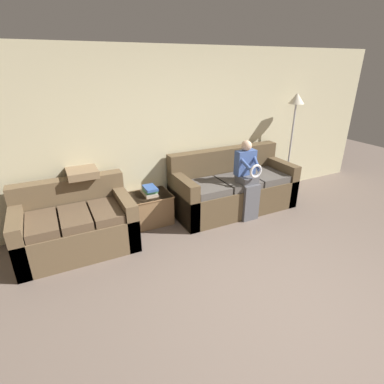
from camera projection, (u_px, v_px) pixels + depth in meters
ground_plane at (302, 320)px, 2.91m from camera, size 14.00×14.00×0.00m
wall_back at (180, 133)px, 4.73m from camera, size 7.99×0.06×2.55m
couch_main at (233, 189)px, 5.03m from camera, size 2.04×0.86×0.99m
couch_side at (76, 226)px, 3.95m from camera, size 1.46×0.90×0.88m
child_left_seated at (248, 177)px, 4.62m from camera, size 0.33×0.37×1.24m
side_shelf at (150, 208)px, 4.62m from camera, size 0.62×0.51×0.47m
book_stack at (150, 191)px, 4.51m from camera, size 0.19×0.30×0.13m
floor_lamp at (295, 114)px, 5.25m from camera, size 0.27×0.27×1.83m
throw_pillow at (82, 173)px, 4.05m from camera, size 0.40×0.40×0.10m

